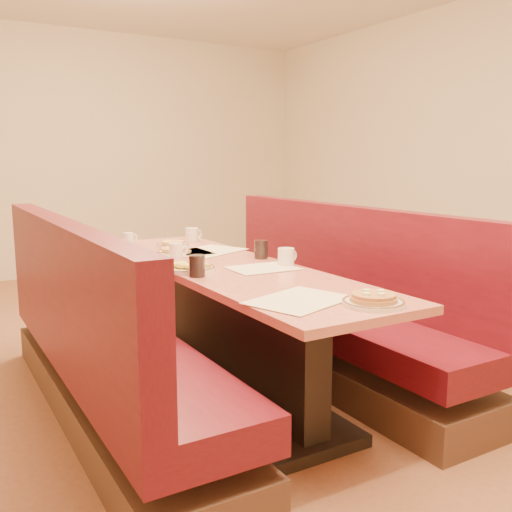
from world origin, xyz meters
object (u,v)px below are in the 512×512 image
coffee_mug_b (176,250)px  soda_tumbler_near (197,266)px  booth_left (101,353)px  booth_right (329,314)px  coffee_mug_d (129,238)px  soda_tumbler_mid (261,249)px  pancake_plate (373,300)px  coffee_mug_a (287,257)px  diner_table (228,329)px  coffee_mug_c (192,235)px  eggs_plate (189,267)px

coffee_mug_b → soda_tumbler_near: bearing=-92.9°
booth_left → booth_right: size_ratio=1.00×
coffee_mug_d → booth_left: bearing=-116.3°
coffee_mug_b → soda_tumbler_mid: soda_tumbler_mid is taller
soda_tumbler_near → soda_tumbler_mid: (0.56, 0.30, -0.00)m
pancake_plate → soda_tumbler_mid: soda_tumbler_mid is taller
booth_right → coffee_mug_a: (-0.45, -0.18, 0.44)m
diner_table → coffee_mug_c: (0.22, 0.96, 0.43)m
eggs_plate → coffee_mug_d: bearing=88.1°
coffee_mug_c → soda_tumbler_mid: 0.87m
booth_left → pancake_plate: size_ratio=9.62×
eggs_plate → coffee_mug_b: size_ratio=2.35×
coffee_mug_c → soda_tumbler_near: (-0.50, -1.17, 0.00)m
coffee_mug_d → soda_tumbler_near: 1.31m
pancake_plate → eggs_plate: (-0.35, 1.06, -0.00)m
booth_right → pancake_plate: bearing=-119.8°
diner_table → coffee_mug_d: 1.20m
booth_right → soda_tumbler_near: size_ratio=22.19×
pancake_plate → soda_tumbler_mid: 1.21m
coffee_mug_d → coffee_mug_b: bearing=-86.3°
coffee_mug_c → soda_tumbler_mid: soda_tumbler_mid is taller
diner_table → booth_right: bearing=0.0°
coffee_mug_d → soda_tumbler_mid: bearing=-65.0°
booth_left → coffee_mug_c: size_ratio=18.86×
soda_tumbler_near → coffee_mug_a: bearing=2.7°
coffee_mug_a → coffee_mug_b: bearing=116.4°
coffee_mug_b → coffee_mug_a: bearing=-41.9°
coffee_mug_b → diner_table: bearing=-58.0°
eggs_plate → soda_tumbler_mid: soda_tumbler_mid is taller
booth_left → pancake_plate: bearing=-52.8°
booth_right → eggs_plate: bearing=-177.9°
soda_tumbler_near → coffee_mug_c: bearing=66.9°
booth_right → soda_tumbler_near: 1.12m
coffee_mug_c → eggs_plate: bearing=-122.7°
booth_left → coffee_mug_d: booth_left is taller
coffee_mug_a → soda_tumbler_near: bearing=170.8°
coffee_mug_c → soda_tumbler_near: soda_tumbler_near is taller
coffee_mug_a → coffee_mug_d: coffee_mug_a is taller
pancake_plate → eggs_plate: pancake_plate is taller
coffee_mug_b → coffee_mug_c: coffee_mug_c is taller
diner_table → booth_right: booth_right is taller
diner_table → coffee_mug_c: bearing=77.2°
coffee_mug_b → soda_tumbler_mid: bearing=-23.2°
diner_table → coffee_mug_d: (-0.21, 1.10, 0.42)m
coffee_mug_d → eggs_plate: bearing=-92.8°
booth_left → soda_tumbler_near: bearing=-24.5°
coffee_mug_c → soda_tumbler_near: bearing=-120.7°
diner_table → coffee_mug_b: bearing=112.3°
eggs_plate → coffee_mug_b: 0.42m
booth_right → coffee_mug_d: (-0.94, 1.10, 0.43)m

